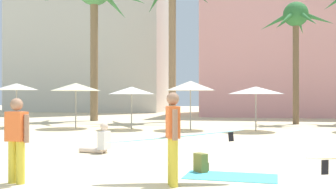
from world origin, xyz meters
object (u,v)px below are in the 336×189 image
palm_tree_right (296,25)px  cafe_umbrella_2 (190,86)px  cafe_umbrella_3 (256,90)px  person_mid_right (174,135)px  cafe_umbrella_5 (17,87)px  person_near_right (100,142)px  beach_towel (231,177)px  person_mid_center (17,137)px  cafe_umbrella_0 (132,90)px  cafe_umbrella_1 (76,87)px  backpack (201,163)px

palm_tree_right → cafe_umbrella_2: bearing=-137.3°
cafe_umbrella_3 → person_mid_right: 12.45m
cafe_umbrella_5 → person_near_right: (7.79, -8.47, -1.86)m
beach_towel → person_near_right: (-3.92, 2.86, 0.31)m
palm_tree_right → person_near_right: size_ratio=7.93×
palm_tree_right → beach_towel: 17.94m
person_mid_center → beach_towel: bearing=-56.9°
cafe_umbrella_0 → beach_towel: size_ratio=1.23×
cafe_umbrella_0 → person_near_right: bearing=-80.6°
person_near_right → beach_towel: bearing=153.9°
cafe_umbrella_0 → person_mid_center: bearing=-84.3°
person_near_right → cafe_umbrella_0: bearing=-70.6°
palm_tree_right → cafe_umbrella_1: 13.32m
cafe_umbrella_2 → cafe_umbrella_3: (3.16, -0.10, -0.24)m
cafe_umbrella_0 → cafe_umbrella_5: bearing=178.2°
person_mid_right → person_near_right: person_mid_right is taller
cafe_umbrella_3 → beach_towel: bearing=-94.2°
cafe_umbrella_2 → person_mid_center: (-1.69, -12.83, -1.29)m
cafe_umbrella_2 → cafe_umbrella_5: cafe_umbrella_2 is taller
cafe_umbrella_3 → cafe_umbrella_0: bearing=-178.2°
cafe_umbrella_3 → cafe_umbrella_5: bearing=180.0°
palm_tree_right → cafe_umbrella_0: palm_tree_right is taller
palm_tree_right → person_near_right: 16.51m
palm_tree_right → beach_towel: size_ratio=3.86×
cafe_umbrella_0 → cafe_umbrella_1: bearing=176.7°
palm_tree_right → backpack: bearing=-103.7°
cafe_umbrella_0 → cafe_umbrella_2: size_ratio=0.95×
beach_towel → person_near_right: person_near_right is taller
cafe_umbrella_1 → person_mid_right: size_ratio=0.95×
palm_tree_right → cafe_umbrella_3: palm_tree_right is taller
palm_tree_right → person_mid_right: size_ratio=2.68×
cafe_umbrella_1 → beach_towel: bearing=-53.6°
person_mid_center → cafe_umbrella_1: bearing=32.6°
palm_tree_right → cafe_umbrella_3: size_ratio=2.75×
cafe_umbrella_1 → cafe_umbrella_3: 9.15m
beach_towel → person_mid_center: bearing=-160.8°
person_near_right → person_mid_center: bearing=98.5°
backpack → cafe_umbrella_5: bearing=92.5°
beach_towel → person_mid_right: 1.68m
cafe_umbrella_0 → beach_towel: 12.48m
cafe_umbrella_2 → backpack: (1.68, -11.05, -1.99)m
cafe_umbrella_2 → person_mid_right: bearing=-84.0°
cafe_umbrella_2 → person_mid_center: size_ratio=1.49×
cafe_umbrella_5 → person_near_right: bearing=-47.4°
backpack → person_mid_center: (-3.37, -1.77, 0.69)m
person_mid_center → cafe_umbrella_3: bearing=-6.9°
backpack → person_near_right: (-3.26, 2.49, 0.12)m
cafe_umbrella_2 → person_near_right: (-1.58, -8.56, -1.87)m
cafe_umbrella_2 → cafe_umbrella_3: size_ratio=0.92×
cafe_umbrella_0 → cafe_umbrella_2: 2.96m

